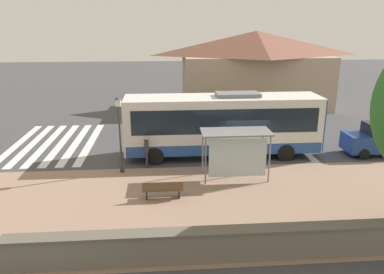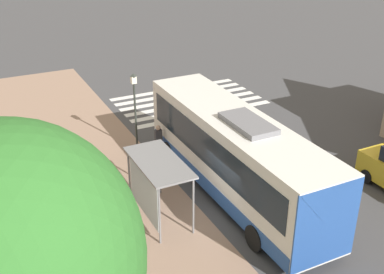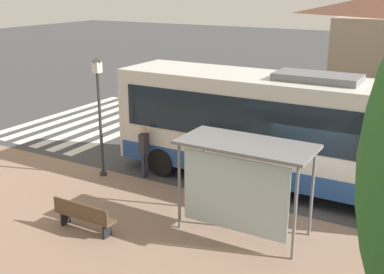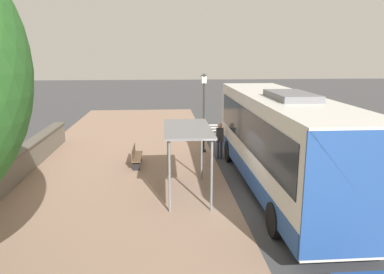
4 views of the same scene
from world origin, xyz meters
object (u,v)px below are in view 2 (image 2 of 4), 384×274
at_px(street_lamp_near, 135,106).
at_px(shade_tree, 14,262).
at_px(bus, 235,154).
at_px(pedestrian, 158,139).
at_px(bus_shelter, 155,172).
at_px(bench, 83,176).

relative_size(street_lamp_near, shade_tree, 0.53).
height_order(bus, pedestrian, bus).
xyz_separation_m(bus, street_lamp_near, (-2.25, 5.78, 0.47)).
height_order(bus_shelter, bench, bus_shelter).
relative_size(bus_shelter, street_lamp_near, 0.85).
relative_size(pedestrian, street_lamp_near, 0.44).
distance_m(bus, bus_shelter, 3.65).
bearing_deg(bench, pedestrian, 12.14).
height_order(pedestrian, shade_tree, shade_tree).
bearing_deg(bus, shade_tree, -144.81).
distance_m(street_lamp_near, shade_tree, 14.46).
relative_size(bus, street_lamp_near, 2.78).
height_order(pedestrian, street_lamp_near, street_lamp_near).
bearing_deg(street_lamp_near, shade_tree, -119.84).
bearing_deg(bus_shelter, shade_tree, -131.32).
bearing_deg(bench, bus, -32.61).
relative_size(bus, bench, 6.20).
bearing_deg(bus_shelter, bus, 1.65).
bearing_deg(pedestrian, shade_tree, -125.02).
bearing_deg(shade_tree, bus, 35.19).
height_order(bus, bench, bus).
distance_m(pedestrian, street_lamp_near, 2.01).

